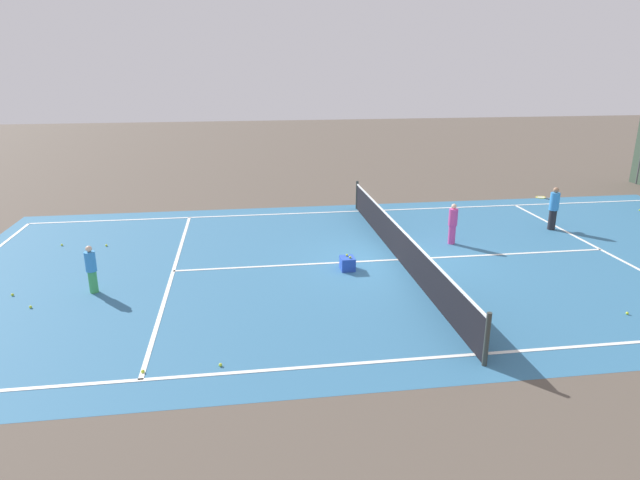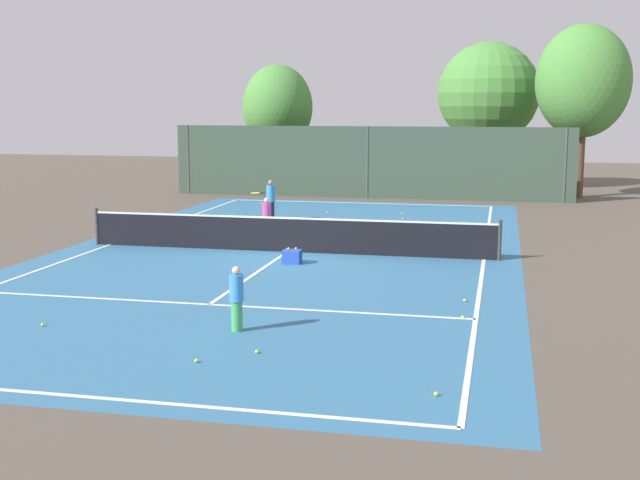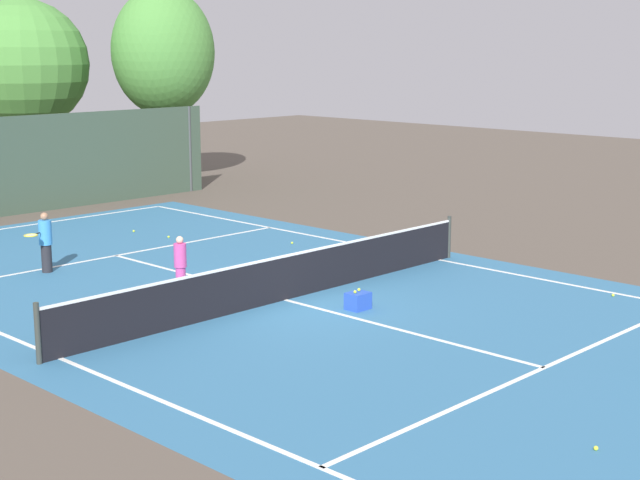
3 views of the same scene
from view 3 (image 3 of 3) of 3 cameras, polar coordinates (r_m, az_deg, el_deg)
name	(u,v)px [view 3 (image 3 of 3)]	position (r m, az deg, el deg)	size (l,w,h in m)	color
ground_plane	(285,300)	(20.73, -2.10, -3.61)	(80.00, 80.00, 0.00)	brown
court_surface	(285,300)	(20.73, -2.10, -3.60)	(13.00, 25.00, 0.01)	teal
tennis_net	(285,277)	(20.60, -2.11, -2.24)	(11.90, 0.10, 1.10)	#333833
tree_0	(23,65)	(39.16, -17.29, 9.96)	(5.01, 5.01, 7.22)	brown
tree_2	(163,53)	(38.59, -9.34, 10.98)	(4.17, 3.79, 7.68)	brown
player_0	(45,242)	(24.00, -16.09, -0.09)	(0.88, 0.60, 1.47)	#232328
player_1	(180,264)	(21.33, -8.34, -1.44)	(0.28, 0.28, 1.30)	#D14799
ball_crate	(358,301)	(19.98, 2.28, -3.65)	(0.47, 0.38, 0.43)	blue
tennis_ball_1	(50,246)	(27.09, -15.84, -0.37)	(0.07, 0.07, 0.07)	#CCE533
tennis_ball_2	(134,231)	(28.75, -11.06, 0.53)	(0.07, 0.07, 0.07)	#CCE533
tennis_ball_4	(169,237)	(27.70, -9.03, 0.19)	(0.07, 0.07, 0.07)	#CCE533
tennis_ball_5	(292,243)	(26.53, -1.68, -0.17)	(0.07, 0.07, 0.07)	#CCE533
tennis_ball_8	(596,448)	(13.81, 16.15, -11.85)	(0.07, 0.07, 0.07)	#CCE533
tennis_ball_9	(121,333)	(18.68, -11.83, -5.45)	(0.07, 0.07, 0.07)	#CCE533
tennis_ball_10	(300,284)	(21.95, -1.19, -2.65)	(0.07, 0.07, 0.07)	#CCE533
tennis_ball_13	(613,295)	(21.96, 17.10, -3.17)	(0.07, 0.07, 0.07)	#CCE533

